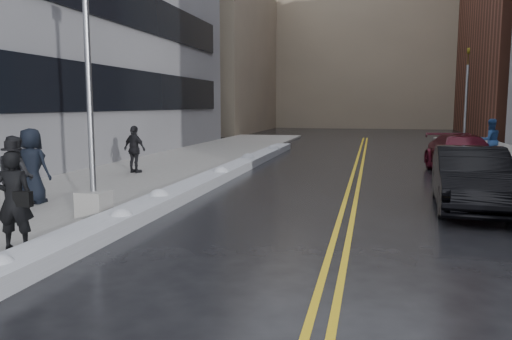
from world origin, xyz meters
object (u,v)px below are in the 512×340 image
Objects in this scene: traffic_signal at (466,94)px; car_maroon at (463,155)px; pedestrian_fedora at (14,200)px; pedestrian_c at (32,166)px; pedestrian_d at (135,149)px; car_black at (471,179)px; pedestrian_b at (16,175)px; pedestrian_east at (490,141)px; lamppost at (90,115)px.

traffic_signal reaches higher than car_maroon.
pedestrian_fedora is 0.90× the size of pedestrian_c.
pedestrian_d reaches higher than pedestrian_fedora.
traffic_signal is 18.75m from car_black.
car_black is 0.92× the size of car_maroon.
pedestrian_d reaches higher than car_black.
car_maroon is (11.89, 10.86, -0.31)m from pedestrian_b.
pedestrian_east is (-0.17, -7.77, -2.25)m from traffic_signal.
pedestrian_east reaches higher than pedestrian_d.
car_maroon is (9.90, 10.73, -1.74)m from lamppost.
pedestrian_d is (-2.68, 10.02, 0.01)m from pedestrian_fedora.
pedestrian_c is 15.68m from car_maroon.
lamppost reaches higher than pedestrian_c.
pedestrian_fedora reaches higher than car_black.
pedestrian_b is at bearing -157.25° from car_black.
pedestrian_b is 0.94× the size of pedestrian_c.
car_maroon is at bearing -144.90° from pedestrian_d.
lamppost is at bearing -105.06° from pedestrian_fedora.
traffic_signal is 8.09m from pedestrian_east.
pedestrian_d is at bearing 109.58° from lamppost.
lamppost is 4.02× the size of pedestrian_b.
pedestrian_fedora is 0.91× the size of pedestrian_east.
pedestrian_d is 0.92× the size of pedestrian_east.
pedestrian_fedora is 0.36× the size of car_black.
car_maroon is at bearing 47.29° from lamppost.
pedestrian_fedora is 0.96× the size of pedestrian_b.
pedestrian_east is (11.63, 14.23, -1.39)m from lamppost.
pedestrian_fedora reaches higher than car_maroon.
lamppost reaches higher than pedestrian_b.
pedestrian_east is (13.62, 14.37, 0.05)m from pedestrian_b.
lamppost is at bearing -146.34° from pedestrian_b.
car_black is (10.94, 3.78, -0.27)m from pedestrian_b.
car_black reaches higher than car_maroon.
pedestrian_c is at bearing -147.38° from car_maroon.
car_maroon is at bearing -99.56° from traffic_signal.
pedestrian_c is 6.18m from pedestrian_d.
traffic_signal is 26.18m from pedestrian_b.
pedestrian_c reaches higher than car_maroon.
car_maroon is (9.80, 13.50, -0.26)m from pedestrian_fedora.
lamppost reaches higher than traffic_signal.
pedestrian_d is (-2.58, 7.24, -1.47)m from lamppost.
pedestrian_c is at bearing 156.44° from lamppost.
lamppost is 3.15m from pedestrian_fedora.
lamppost is at bearing -138.10° from car_maroon.
pedestrian_east reaches higher than car_black.
pedestrian_fedora is 16.69m from car_maroon.
pedestrian_fedora is (0.10, -2.78, -1.48)m from lamppost.
traffic_signal reaches higher than pedestrian_d.
car_black is at bearing -98.82° from traffic_signal.
traffic_signal is at bearing 61.79° from lamppost.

